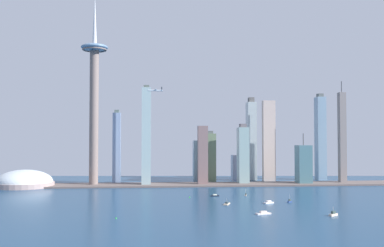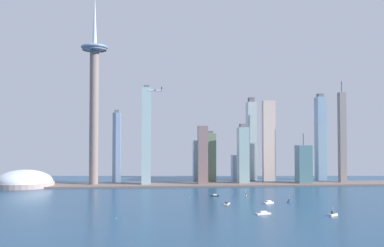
{
  "view_description": "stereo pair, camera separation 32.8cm",
  "coord_description": "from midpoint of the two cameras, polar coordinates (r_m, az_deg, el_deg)",
  "views": [
    {
      "loc": [
        -99.97,
        -277.16,
        81.15
      ],
      "look_at": [
        -34.77,
        484.33,
        108.54
      ],
      "focal_mm": 41.95,
      "sensor_mm": 36.0,
      "label": 1
    },
    {
      "loc": [
        -99.64,
        -277.19,
        81.15
      ],
      "look_at": [
        -34.77,
        484.33,
        108.54
      ],
      "focal_mm": 41.95,
      "sensor_mm": 36.0,
      "label": 2
    }
  ],
  "objects": [
    {
      "name": "observation_tower",
      "position": [
        815.01,
        -12.34,
        4.43
      ],
      "size": [
        47.83,
        47.83,
        342.41
      ],
      "color": "slate",
      "rests_on": "ground"
    },
    {
      "name": "boat_5",
      "position": [
        648.34,
        2.92,
        -9.14
      ],
      "size": [
        12.24,
        5.42,
        3.15
      ],
      "rotation": [
        0.0,
        0.0,
        0.19
      ],
      "color": "black",
      "rests_on": "ground"
    },
    {
      "name": "skyscraper_6",
      "position": [
        937.95,
        16.01,
        -1.76
      ],
      "size": [
        17.37,
        22.26,
        173.61
      ],
      "color": "#7E9CB5",
      "rests_on": "ground"
    },
    {
      "name": "airplane",
      "position": [
        725.93,
        -4.69,
        4.23
      ],
      "size": [
        24.62,
        22.25,
        7.25
      ],
      "rotation": [
        0.0,
        0.0,
        3.19
      ],
      "color": "silver"
    },
    {
      "name": "channel_buoy_0",
      "position": [
        475.19,
        -9.66,
        -11.73
      ],
      "size": [
        1.61,
        1.61,
        2.01
      ],
      "primitive_type": "cone",
      "color": "green",
      "rests_on": "ground"
    },
    {
      "name": "stadium_dome",
      "position": [
        824.35,
        -20.58,
        -7.04
      ],
      "size": [
        100.29,
        100.29,
        42.42
      ],
      "color": "#A68E8B",
      "rests_on": "ground"
    },
    {
      "name": "boat_1",
      "position": [
        570.72,
        4.43,
        -10.1
      ],
      "size": [
        10.94,
        18.53,
        7.39
      ],
      "rotation": [
        0.0,
        0.0,
        1.21
      ],
      "color": "beige",
      "rests_on": "ground"
    },
    {
      "name": "skyscraper_3",
      "position": [
        896.83,
        5.64,
        -5.62
      ],
      "size": [
        17.93,
        22.8,
        50.46
      ],
      "color": "#9B9FB9",
      "rests_on": "ground"
    },
    {
      "name": "skyscraper_1",
      "position": [
        797.93,
        -5.84,
        -1.6
      ],
      "size": [
        16.1,
        22.77,
        177.49
      ],
      "color": "#9EB9BD",
      "rests_on": "ground"
    },
    {
      "name": "boat_4",
      "position": [
        600.95,
        12.3,
        -9.62
      ],
      "size": [
        6.95,
        5.57,
        10.56
      ],
      "rotation": [
        0.0,
        0.0,
        0.55
      ],
      "color": "navy",
      "rests_on": "ground"
    },
    {
      "name": "skyscraper_0",
      "position": [
        878.93,
        9.73,
        -2.21
      ],
      "size": [
        23.71,
        13.09,
        156.47
      ],
      "color": "beige",
      "rests_on": "ground"
    },
    {
      "name": "boat_6",
      "position": [
        508.03,
        17.52,
        -10.94
      ],
      "size": [
        11.7,
        9.57,
        10.44
      ],
      "rotation": [
        0.0,
        0.0,
        3.75
      ],
      "color": "beige",
      "rests_on": "ground"
    },
    {
      "name": "skyscraper_5",
      "position": [
        846.58,
        -9.57,
        -3.02
      ],
      "size": [
        14.34,
        15.0,
        136.49
      ],
      "color": "#849CC3",
      "rests_on": "ground"
    },
    {
      "name": "waterfront_pier",
      "position": [
        805.49,
        2.27,
        -7.74
      ],
      "size": [
        705.62,
        68.88,
        2.59
      ],
      "primitive_type": "cube",
      "color": "#685A56",
      "rests_on": "ground"
    },
    {
      "name": "skyscraper_8",
      "position": [
        851.04,
        2.14,
        -4.34
      ],
      "size": [
        26.01,
        17.52,
        97.64
      ],
      "color": "#63785B",
      "rests_on": "ground"
    },
    {
      "name": "skyscraper_2",
      "position": [
        802.17,
        1.36,
        -4.08
      ],
      "size": [
        17.5,
        15.62,
        105.59
      ],
      "color": "#7D6262",
      "rests_on": "ground"
    },
    {
      "name": "skyscraper_11",
      "position": [
        842.47,
        13.99,
        -5.1
      ],
      "size": [
        24.48,
        27.81,
        92.27
      ],
      "color": "slate",
      "rests_on": "ground"
    },
    {
      "name": "boat_0",
      "position": [
        501.99,
        9.04,
        -11.18
      ],
      "size": [
        17.34,
        9.84,
        3.55
      ],
      "rotation": [
        0.0,
        0.0,
        0.26
      ],
      "color": "white",
      "rests_on": "ground"
    },
    {
      "name": "skyscraper_9",
      "position": [
        878.12,
        0.7,
        -4.76
      ],
      "size": [
        17.11,
        26.06,
        79.29
      ],
      "color": "#8EA7B9",
      "rests_on": "ground"
    },
    {
      "name": "channel_buoy_1",
      "position": [
        630.89,
        -0.32,
        -9.33
      ],
      "size": [
        1.73,
        1.73,
        2.45
      ],
      "primitive_type": "cone",
      "color": "green",
      "rests_on": "ground"
    },
    {
      "name": "boat_2",
      "position": [
        586.66,
        9.71,
        -9.84
      ],
      "size": [
        14.44,
        10.73,
        3.67
      ],
      "rotation": [
        0.0,
        0.0,
        3.61
      ],
      "color": "white",
      "rests_on": "ground"
    },
    {
      "name": "skyscraper_4",
      "position": [
        909.16,
        7.54,
        -2.11
      ],
      "size": [
        17.46,
        25.66,
        165.86
      ],
      "color": "#ABB9BD",
      "rests_on": "ground"
    },
    {
      "name": "skyscraper_7",
      "position": [
        876.68,
        18.54,
        -1.73
      ],
      "size": [
        12.12,
        12.44,
        189.74
      ],
      "color": "gray",
      "rests_on": "ground"
    },
    {
      "name": "boat_3",
      "position": [
        661.03,
        6.84,
        -8.98
      ],
      "size": [
        4.58,
        9.45,
        9.78
      ],
      "rotation": [
        0.0,
        0.0,
        1.31
      ],
      "color": "beige",
      "rests_on": "ground"
    },
    {
      "name": "skyscraper_10",
      "position": [
        823.31,
        6.49,
        -4.01
      ],
      "size": [
        18.66,
        25.63,
        109.77
      ],
      "color": "#90AEAB",
      "rests_on": "ground"
    }
  ]
}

